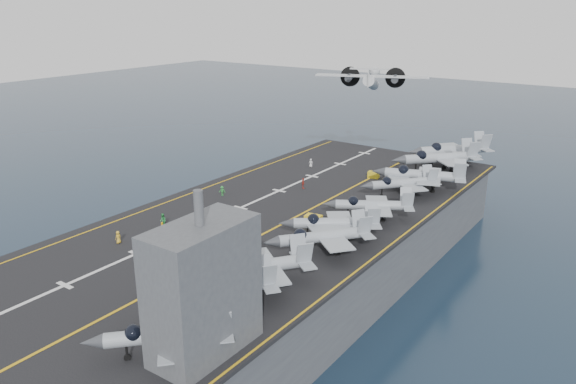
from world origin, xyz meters
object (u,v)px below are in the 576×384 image
Objects in this scene: tow_cart_a at (179,277)px; transport_plane at (371,83)px; fighter_jet_0 at (168,333)px; island_superstructure at (202,274)px.

tow_cart_a is 0.08× the size of transport_plane.
fighter_jet_0 is 13.95m from tow_cart_a.
island_superstructure reaches higher than tow_cart_a.
fighter_jet_0 is at bearing -73.76° from transport_plane.
transport_plane is at bearing 106.24° from fighter_jet_0.
transport_plane is at bearing 107.99° from island_superstructure.
island_superstructure is at bearing -34.70° from tow_cart_a.
transport_plane is (-16.00, 76.40, 11.76)m from tow_cart_a.
island_superstructure is 88.73m from transport_plane.
fighter_jet_0 reaches higher than tow_cart_a.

